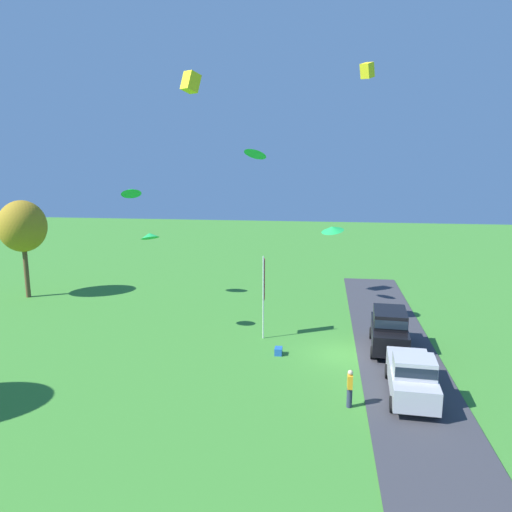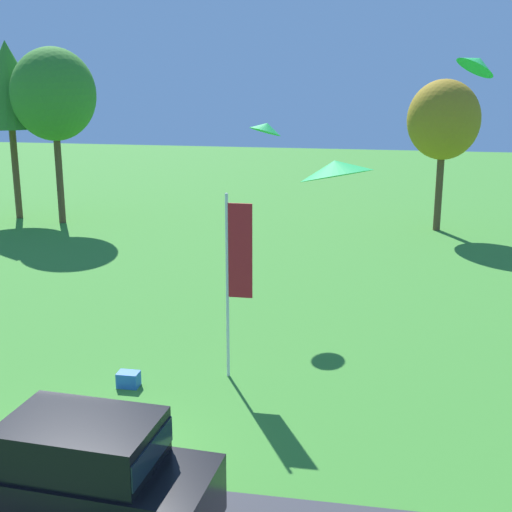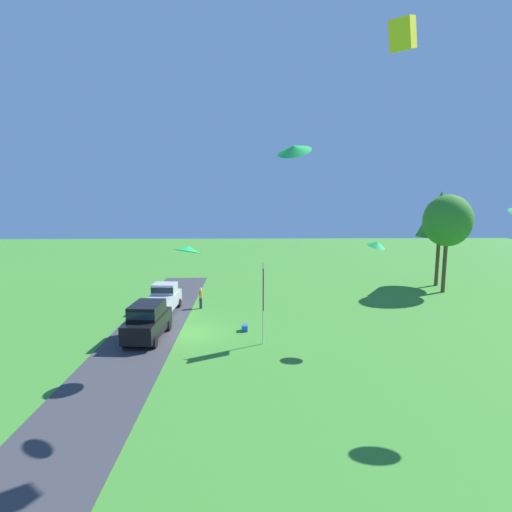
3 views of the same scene
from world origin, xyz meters
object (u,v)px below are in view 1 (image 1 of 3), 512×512
(person_beside_suv, at_px, (350,388))
(kite_box_trailing_tail, at_px, (367,70))
(car_suv_near_entrance, at_px, (389,328))
(kite_delta_high_left, at_px, (256,152))
(car_pickup_by_flagpole, at_px, (412,376))
(kite_delta_topmost, at_px, (332,229))
(flag_banner, at_px, (264,286))
(kite_box_over_trees, at_px, (191,82))
(kite_delta_high_right, at_px, (150,236))
(kite_delta_near_flag, at_px, (131,191))
(tree_lone_near, at_px, (22,227))
(cooler_box, at_px, (278,351))

(person_beside_suv, height_order, kite_box_trailing_tail, kite_box_trailing_tail)
(car_suv_near_entrance, relative_size, kite_delta_high_left, 3.07)
(car_pickup_by_flagpole, xyz_separation_m, kite_box_trailing_tail, (16.35, 1.24, 15.66))
(car_suv_near_entrance, height_order, person_beside_suv, car_suv_near_entrance)
(kite_delta_high_left, xyz_separation_m, kite_delta_topmost, (-2.20, -5.15, -4.74))
(flag_banner, bearing_deg, kite_box_over_trees, 45.81)
(flag_banner, relative_size, kite_box_over_trees, 4.09)
(car_suv_near_entrance, bearing_deg, flag_banner, 80.68)
(kite_delta_high_right, relative_size, kite_delta_high_left, 0.72)
(person_beside_suv, relative_size, kite_delta_topmost, 1.20)
(kite_delta_high_right, bearing_deg, car_pickup_by_flagpole, -114.98)
(kite_delta_high_right, height_order, kite_box_trailing_tail, kite_box_trailing_tail)
(kite_box_over_trees, bearing_deg, kite_delta_topmost, -105.34)
(kite_delta_near_flag, xyz_separation_m, kite_box_trailing_tail, (2.46, -16.94, 8.51))
(car_suv_near_entrance, distance_m, kite_delta_high_left, 14.27)
(tree_lone_near, bearing_deg, kite_box_over_trees, -94.15)
(kite_delta_high_right, relative_size, kite_delta_topmost, 0.78)
(kite_box_over_trees, relative_size, kite_box_trailing_tail, 1.21)
(car_pickup_by_flagpole, distance_m, kite_delta_high_right, 16.54)
(tree_lone_near, relative_size, kite_delta_high_right, 6.82)
(kite_box_trailing_tail, xyz_separation_m, kite_delta_topmost, (-6.53, 2.25, -10.47))
(car_suv_near_entrance, relative_size, kite_delta_topmost, 3.33)
(tree_lone_near, bearing_deg, car_suv_near_entrance, -106.02)
(tree_lone_near, distance_m, kite_delta_high_left, 19.00)
(car_pickup_by_flagpole, relative_size, cooler_box, 9.12)
(car_pickup_by_flagpole, xyz_separation_m, person_beside_suv, (-1.16, 2.78, -0.23))
(tree_lone_near, relative_size, kite_delta_near_flag, 5.06)
(car_suv_near_entrance, distance_m, kite_delta_high_right, 14.86)
(kite_delta_topmost, bearing_deg, kite_box_over_trees, 74.66)
(tree_lone_near, relative_size, kite_delta_topmost, 5.32)
(flag_banner, distance_m, cooler_box, 4.17)
(flag_banner, xyz_separation_m, kite_box_over_trees, (5.43, 5.59, 12.45))
(cooler_box, relative_size, kite_delta_high_right, 0.51)
(car_suv_near_entrance, xyz_separation_m, kite_box_over_trees, (6.62, 12.82, 14.35))
(car_pickup_by_flagpole, bearing_deg, cooler_box, 55.65)
(person_beside_suv, distance_m, tree_lone_near, 28.47)
(kite_delta_high_right, bearing_deg, kite_delta_near_flag, 28.35)
(cooler_box, distance_m, kite_box_over_trees, 18.69)
(kite_delta_topmost, bearing_deg, cooler_box, 152.40)
(cooler_box, bearing_deg, kite_delta_topmost, -27.60)
(car_pickup_by_flagpole, xyz_separation_m, kite_delta_high_left, (12.02, 8.65, 9.94))
(flag_banner, height_order, kite_box_over_trees, kite_box_over_trees)
(car_suv_near_entrance, xyz_separation_m, flag_banner, (1.19, 7.23, 1.90))
(flag_banner, height_order, cooler_box, flag_banner)
(person_beside_suv, bearing_deg, cooler_box, 32.99)
(car_suv_near_entrance, xyz_separation_m, kite_delta_topmost, (3.99, 3.23, 5.01))
(person_beside_suv, distance_m, cooler_box, 6.60)
(flag_banner, height_order, kite_delta_high_left, kite_delta_high_left)
(car_suv_near_entrance, xyz_separation_m, kite_delta_high_right, (0.83, 14.02, 4.84))
(kite_box_trailing_tail, bearing_deg, kite_delta_high_right, 126.63)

